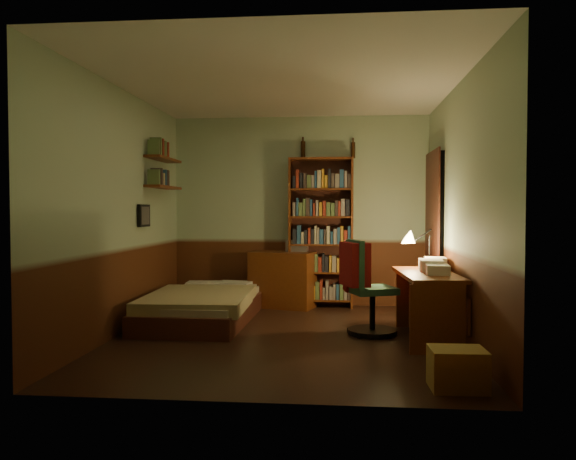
# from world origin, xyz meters

# --- Properties ---
(floor) EXTENTS (3.50, 4.00, 0.02)m
(floor) POSITION_xyz_m (0.00, 0.00, -0.01)
(floor) COLOR black
(floor) RESTS_ON ground
(ceiling) EXTENTS (3.50, 4.00, 0.02)m
(ceiling) POSITION_xyz_m (0.00, 0.00, 2.61)
(ceiling) COLOR silver
(ceiling) RESTS_ON wall_back
(wall_back) EXTENTS (3.50, 0.02, 2.60)m
(wall_back) POSITION_xyz_m (0.00, 2.01, 1.30)
(wall_back) COLOR #9DB795
(wall_back) RESTS_ON ground
(wall_left) EXTENTS (0.02, 4.00, 2.60)m
(wall_left) POSITION_xyz_m (-1.76, 0.00, 1.30)
(wall_left) COLOR #9DB795
(wall_left) RESTS_ON ground
(wall_right) EXTENTS (0.02, 4.00, 2.60)m
(wall_right) POSITION_xyz_m (1.76, 0.00, 1.30)
(wall_right) COLOR #9DB795
(wall_right) RESTS_ON ground
(wall_front) EXTENTS (3.50, 0.02, 2.60)m
(wall_front) POSITION_xyz_m (0.00, -2.01, 1.30)
(wall_front) COLOR #9DB795
(wall_front) RESTS_ON ground
(doorway) EXTENTS (0.06, 0.90, 2.00)m
(doorway) POSITION_xyz_m (1.72, 1.30, 1.00)
(doorway) COLOR black
(doorway) RESTS_ON ground
(door_trim) EXTENTS (0.02, 0.98, 2.08)m
(door_trim) POSITION_xyz_m (1.69, 1.30, 1.00)
(door_trim) COLOR #3E1B13
(door_trim) RESTS_ON ground
(bed) EXTENTS (1.14, 2.06, 0.61)m
(bed) POSITION_xyz_m (-1.06, 0.76, 0.30)
(bed) COLOR #818552
(bed) RESTS_ON ground
(dresser) EXTENTS (0.93, 0.64, 0.75)m
(dresser) POSITION_xyz_m (-0.22, 1.76, 0.38)
(dresser) COLOR #58270F
(dresser) RESTS_ON ground
(mini_stereo) EXTENTS (0.30, 0.24, 0.16)m
(mini_stereo) POSITION_xyz_m (-0.03, 1.89, 0.83)
(mini_stereo) COLOR #B2B2B7
(mini_stereo) RESTS_ON dresser
(bookshelf) EXTENTS (0.87, 0.28, 2.02)m
(bookshelf) POSITION_xyz_m (0.29, 1.85, 1.01)
(bookshelf) COLOR #58270F
(bookshelf) RESTS_ON ground
(bottle_left) EXTENTS (0.08, 0.08, 0.24)m
(bottle_left) POSITION_xyz_m (0.04, 1.96, 2.14)
(bottle_left) COLOR black
(bottle_left) RESTS_ON bookshelf
(bottle_right) EXTENTS (0.06, 0.06, 0.22)m
(bottle_right) POSITION_xyz_m (0.73, 1.96, 2.13)
(bottle_right) COLOR black
(bottle_right) RESTS_ON bookshelf
(desk) EXTENTS (0.60, 1.30, 0.68)m
(desk) POSITION_xyz_m (1.44, 0.03, 0.34)
(desk) COLOR #58270F
(desk) RESTS_ON ground
(paper_stack) EXTENTS (0.24, 0.31, 0.12)m
(paper_stack) POSITION_xyz_m (1.60, 0.48, 0.74)
(paper_stack) COLOR silver
(paper_stack) RESTS_ON desk
(desk_lamp) EXTENTS (0.18, 0.18, 0.56)m
(desk_lamp) POSITION_xyz_m (1.56, 0.67, 0.96)
(desk_lamp) COLOR black
(desk_lamp) RESTS_ON desk
(office_chair) EXTENTS (0.66, 0.62, 1.06)m
(office_chair) POSITION_xyz_m (0.90, 0.21, 0.53)
(office_chair) COLOR #2E5D40
(office_chair) RESTS_ON ground
(red_jacket) EXTENTS (0.29, 0.42, 0.45)m
(red_jacket) POSITION_xyz_m (0.85, -0.02, 1.29)
(red_jacket) COLOR #A3191C
(red_jacket) RESTS_ON office_chair
(wall_shelf_lower) EXTENTS (0.20, 0.90, 0.03)m
(wall_shelf_lower) POSITION_xyz_m (-1.64, 1.10, 1.60)
(wall_shelf_lower) COLOR #58270F
(wall_shelf_lower) RESTS_ON wall_left
(wall_shelf_upper) EXTENTS (0.20, 0.90, 0.03)m
(wall_shelf_upper) POSITION_xyz_m (-1.64, 1.10, 1.95)
(wall_shelf_upper) COLOR #58270F
(wall_shelf_upper) RESTS_ON wall_left
(framed_picture) EXTENTS (0.04, 0.32, 0.26)m
(framed_picture) POSITION_xyz_m (-1.72, 0.60, 1.25)
(framed_picture) COLOR black
(framed_picture) RESTS_ON wall_left
(cardboard_box_a) EXTENTS (0.41, 0.33, 0.30)m
(cardboard_box_a) POSITION_xyz_m (1.42, -1.57, 0.15)
(cardboard_box_a) COLOR #A68942
(cardboard_box_a) RESTS_ON ground
(cardboard_box_b) EXTENTS (0.32, 0.27, 0.20)m
(cardboard_box_b) POSITION_xyz_m (1.41, -1.26, 0.10)
(cardboard_box_b) COLOR #A68942
(cardboard_box_b) RESTS_ON ground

